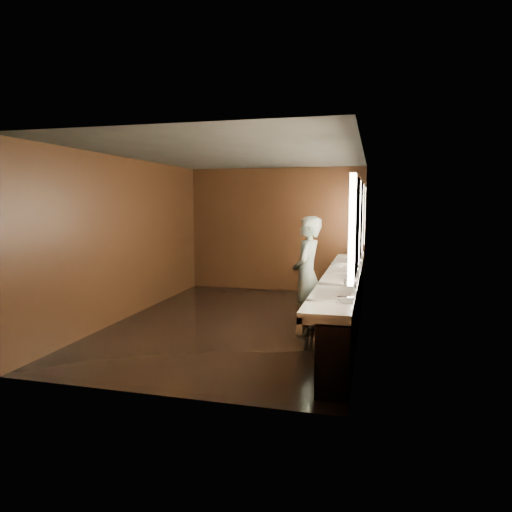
% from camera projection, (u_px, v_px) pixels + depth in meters
% --- Properties ---
extents(floor, '(6.00, 6.00, 0.00)m').
position_uv_depth(floor, '(238.00, 323.00, 7.72)').
color(floor, black).
rests_on(floor, ground).
extents(ceiling, '(4.00, 6.00, 0.02)m').
position_uv_depth(ceiling, '(237.00, 154.00, 7.38)').
color(ceiling, '#2D2D2B').
rests_on(ceiling, wall_back).
extents(wall_back, '(4.00, 0.02, 2.80)m').
position_uv_depth(wall_back, '(275.00, 230.00, 10.43)').
color(wall_back, black).
rests_on(wall_back, floor).
extents(wall_front, '(4.00, 0.02, 2.80)m').
position_uv_depth(wall_front, '(152.00, 264.00, 4.67)').
color(wall_front, black).
rests_on(wall_front, floor).
extents(wall_left, '(0.02, 6.00, 2.80)m').
position_uv_depth(wall_left, '(129.00, 238.00, 8.05)').
color(wall_left, black).
rests_on(wall_left, floor).
extents(wall_right, '(0.02, 6.00, 2.80)m').
position_uv_depth(wall_right, '(361.00, 243.00, 7.05)').
color(wall_right, black).
rests_on(wall_right, floor).
extents(sink_counter, '(0.55, 5.40, 1.01)m').
position_uv_depth(sink_counter, '(346.00, 300.00, 7.21)').
color(sink_counter, black).
rests_on(sink_counter, floor).
extents(mirror_band, '(0.06, 5.03, 1.15)m').
position_uv_depth(mirror_band, '(360.00, 221.00, 7.01)').
color(mirror_band, '#FFEBC3').
rests_on(mirror_band, wall_right).
extents(person, '(0.48, 0.69, 1.82)m').
position_uv_depth(person, '(307.00, 275.00, 7.03)').
color(person, '#85B1C6').
rests_on(person, floor).
extents(trash_bin, '(0.42, 0.42, 0.51)m').
position_uv_depth(trash_bin, '(330.00, 318.00, 7.03)').
color(trash_bin, black).
rests_on(trash_bin, floor).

